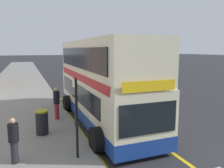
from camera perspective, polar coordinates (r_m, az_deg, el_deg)
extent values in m
plane|color=#28282B|center=(36.99, -11.43, 2.52)|extent=(260.00, 260.00, 0.00)
cube|color=gray|center=(36.46, -22.34, 2.05)|extent=(6.00, 76.00, 0.14)
cube|color=beige|center=(12.28, -2.74, -3.31)|extent=(2.48, 10.04, 2.30)
cube|color=beige|center=(12.01, -2.82, 6.54)|extent=(2.46, 9.84, 1.90)
cube|color=navy|center=(12.48, -2.71, -7.12)|extent=(2.50, 10.06, 0.60)
cube|color=#B2191E|center=(12.09, -2.78, 2.13)|extent=(2.51, 9.24, 0.36)
cube|color=black|center=(12.27, -8.95, -1.98)|extent=(0.04, 8.03, 0.90)
cube|color=black|center=(11.67, -8.74, 6.63)|extent=(0.04, 8.84, 1.00)
cube|color=black|center=(7.75, 9.33, -8.73)|extent=(2.18, 0.04, 1.10)
cube|color=yellow|center=(7.49, 9.55, -0.53)|extent=(1.99, 0.04, 0.36)
cylinder|color=black|center=(8.84, -3.44, -13.97)|extent=(0.56, 1.00, 1.00)
cylinder|color=black|center=(9.92, 11.67, -11.56)|extent=(0.56, 1.00, 1.00)
cylinder|color=black|center=(14.76, -11.09, -4.78)|extent=(0.56, 1.00, 1.00)
cylinder|color=black|center=(15.43, -1.30, -4.02)|extent=(0.56, 1.00, 1.00)
cube|color=gold|center=(12.34, -9.41, -9.82)|extent=(0.16, 12.82, 0.01)
cube|color=gold|center=(13.14, 2.47, -8.55)|extent=(0.16, 12.82, 0.01)
cube|color=gold|center=(18.60, -9.33, -3.49)|extent=(2.89, 0.16, 0.01)
cylinder|color=black|center=(7.89, -8.97, -8.82)|extent=(0.09, 0.09, 2.81)
cube|color=silver|center=(7.86, -9.58, 0.27)|extent=(0.05, 0.42, 0.30)
cube|color=red|center=(7.84, -9.61, 1.71)|extent=(0.05, 0.42, 0.10)
cube|color=black|center=(8.02, -9.10, -9.32)|extent=(0.06, 0.28, 0.40)
cube|color=navy|center=(46.79, -7.45, 4.70)|extent=(1.76, 4.20, 0.72)
cube|color=black|center=(46.65, -7.44, 5.50)|extent=(1.52, 1.90, 0.60)
cylinder|color=black|center=(47.87, -8.91, 4.33)|extent=(0.22, 0.60, 0.60)
cylinder|color=black|center=(48.30, -6.74, 4.41)|extent=(0.22, 0.60, 0.60)
cylinder|color=black|center=(45.33, -8.20, 4.10)|extent=(0.22, 0.60, 0.60)
cylinder|color=black|center=(45.79, -5.91, 4.19)|extent=(0.22, 0.60, 0.60)
cube|color=slate|center=(36.62, -3.39, 3.65)|extent=(1.76, 4.20, 0.72)
cube|color=black|center=(36.47, -3.35, 4.67)|extent=(1.52, 1.90, 0.60)
cylinder|color=black|center=(37.62, -5.35, 3.21)|extent=(0.22, 0.60, 0.60)
cylinder|color=black|center=(38.17, -2.65, 3.32)|extent=(0.22, 0.60, 0.60)
cylinder|color=black|center=(35.14, -4.18, 2.84)|extent=(0.22, 0.60, 0.60)
cylinder|color=black|center=(35.73, -1.31, 2.96)|extent=(0.22, 0.60, 0.60)
cylinder|color=#26262D|center=(8.47, -23.56, -15.62)|extent=(0.24, 0.24, 0.76)
cylinder|color=black|center=(8.22, -23.85, -11.28)|extent=(0.34, 0.34, 0.60)
sphere|color=tan|center=(8.10, -24.03, -8.60)|extent=(0.20, 0.20, 0.20)
cylinder|color=maroon|center=(12.72, -13.83, -6.75)|extent=(0.24, 0.24, 0.86)
cylinder|color=black|center=(12.54, -13.95, -3.36)|extent=(0.34, 0.34, 0.68)
sphere|color=tan|center=(12.45, -14.03, -1.32)|extent=(0.23, 0.23, 0.23)
cylinder|color=black|center=(10.67, -17.38, -9.48)|extent=(0.55, 0.55, 1.02)
cylinder|color=#A5991E|center=(10.51, -17.52, -6.63)|extent=(0.58, 0.58, 0.08)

